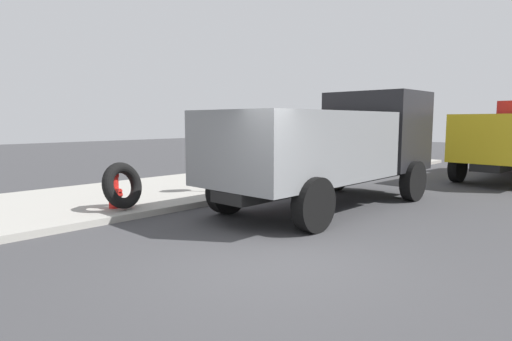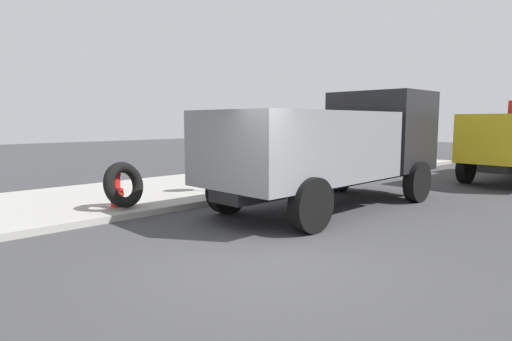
{
  "view_description": "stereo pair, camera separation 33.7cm",
  "coord_description": "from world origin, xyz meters",
  "views": [
    {
      "loc": [
        -4.79,
        -4.37,
        2.18
      ],
      "look_at": [
        2.3,
        2.42,
        1.04
      ],
      "focal_mm": 29.98,
      "sensor_mm": 36.0,
      "label": 1
    },
    {
      "loc": [
        -4.55,
        -4.61,
        2.18
      ],
      "look_at": [
        2.3,
        2.42,
        1.04
      ],
      "focal_mm": 29.98,
      "sensor_mm": 36.0,
      "label": 2
    }
  ],
  "objects": [
    {
      "name": "fire_hydrant",
      "position": [
        0.02,
        4.84,
        0.63
      ],
      "size": [
        0.27,
        0.62,
        0.91
      ],
      "color": "red",
      "rests_on": "sidewalk_curb"
    },
    {
      "name": "stop_sign",
      "position": [
        3.37,
        4.53,
        1.56
      ],
      "size": [
        0.76,
        0.08,
        2.04
      ],
      "color": "gray",
      "rests_on": "sidewalk_curb"
    },
    {
      "name": "sidewalk_curb",
      "position": [
        0.0,
        6.5,
        0.07
      ],
      "size": [
        36.0,
        5.0,
        0.15
      ],
      "primitive_type": "cube",
      "color": "#99968E",
      "rests_on": "ground"
    },
    {
      "name": "loose_tire",
      "position": [
        0.09,
        4.55,
        0.71
      ],
      "size": [
        1.17,
        0.75,
        1.11
      ],
      "primitive_type": "torus",
      "rotation": [
        1.33,
        0.0,
        0.24
      ],
      "color": "black",
      "rests_on": "sidewalk_curb"
    },
    {
      "name": "dump_truck_gray",
      "position": [
        4.42,
        1.76,
        1.61
      ],
      "size": [
        7.01,
        2.83,
        3.0
      ],
      "color": "slate",
      "rests_on": "ground"
    },
    {
      "name": "ground_plane",
      "position": [
        0.0,
        0.0,
        0.0
      ],
      "size": [
        80.0,
        80.0,
        0.0
      ],
      "primitive_type": "plane",
      "color": "#38383A"
    }
  ]
}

